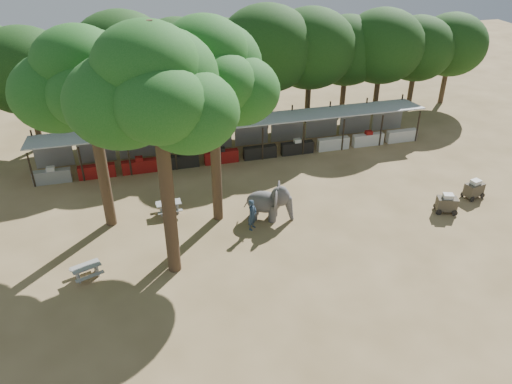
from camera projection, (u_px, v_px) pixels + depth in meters
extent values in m
plane|color=brown|center=(302.00, 274.00, 24.64)|extent=(100.00, 100.00, 0.00)
cube|color=#A1A4A9|center=(237.00, 122.00, 35.05)|extent=(28.00, 2.99, 0.39)
cylinder|color=#2D2319|center=(49.00, 168.00, 31.77)|extent=(0.12, 0.12, 2.40)
cylinder|color=#2D2319|center=(52.00, 148.00, 33.92)|extent=(0.12, 0.12, 2.80)
cube|color=gray|center=(52.00, 177.00, 32.36)|extent=(2.38, 0.50, 0.90)
cube|color=gray|center=(53.00, 153.00, 34.08)|extent=(2.52, 0.12, 2.00)
cylinder|color=#2D2319|center=(95.00, 163.00, 32.40)|extent=(0.12, 0.12, 2.40)
cylinder|color=#2D2319|center=(95.00, 143.00, 34.55)|extent=(0.12, 0.12, 2.80)
cube|color=maroon|center=(97.00, 171.00, 32.98)|extent=(2.38, 0.50, 0.90)
cube|color=gray|center=(96.00, 149.00, 34.71)|extent=(2.52, 0.12, 2.00)
cylinder|color=#2D2319|center=(139.00, 158.00, 33.02)|extent=(0.12, 0.12, 2.40)
cylinder|color=#2D2319|center=(136.00, 139.00, 35.17)|extent=(0.12, 0.12, 2.80)
cube|color=maroon|center=(140.00, 166.00, 33.61)|extent=(2.38, 0.50, 0.90)
cube|color=gray|center=(137.00, 144.00, 35.33)|extent=(2.52, 0.12, 2.00)
cylinder|color=#2D2319|center=(181.00, 153.00, 33.64)|extent=(0.12, 0.12, 2.40)
cylinder|color=#2D2319|center=(176.00, 135.00, 35.79)|extent=(0.12, 0.12, 2.80)
cube|color=black|center=(181.00, 161.00, 34.23)|extent=(2.38, 0.50, 0.90)
cube|color=gray|center=(176.00, 140.00, 35.95)|extent=(2.52, 0.12, 2.00)
cylinder|color=#2D2319|center=(222.00, 149.00, 34.27)|extent=(0.12, 0.12, 2.40)
cylinder|color=#2D2319|center=(214.00, 131.00, 36.42)|extent=(0.12, 0.12, 2.80)
cube|color=maroon|center=(221.00, 157.00, 34.85)|extent=(2.38, 0.50, 0.90)
cube|color=gray|center=(215.00, 136.00, 36.58)|extent=(2.52, 0.12, 2.00)
cylinder|color=#2D2319|center=(261.00, 144.00, 34.89)|extent=(0.12, 0.12, 2.40)
cylinder|color=#2D2319|center=(251.00, 127.00, 37.04)|extent=(0.12, 0.12, 2.80)
cube|color=black|center=(260.00, 152.00, 35.48)|extent=(2.38, 0.50, 0.90)
cube|color=gray|center=(251.00, 132.00, 37.20)|extent=(2.52, 0.12, 2.00)
cylinder|color=#2D2319|center=(299.00, 140.00, 35.51)|extent=(0.12, 0.12, 2.40)
cylinder|color=#2D2319|center=(287.00, 123.00, 37.66)|extent=(0.12, 0.12, 2.80)
cube|color=black|center=(297.00, 148.00, 36.10)|extent=(2.38, 0.50, 0.90)
cube|color=gray|center=(287.00, 128.00, 37.82)|extent=(2.52, 0.12, 2.00)
cylinder|color=#2D2319|center=(335.00, 136.00, 36.14)|extent=(0.12, 0.12, 2.40)
cylinder|color=#2D2319|center=(322.00, 120.00, 38.29)|extent=(0.12, 0.12, 2.80)
cube|color=silver|center=(333.00, 144.00, 36.72)|extent=(2.38, 0.50, 0.90)
cube|color=gray|center=(322.00, 125.00, 38.45)|extent=(2.52, 0.12, 2.00)
cylinder|color=#2D2319|center=(371.00, 132.00, 36.76)|extent=(0.12, 0.12, 2.40)
cylinder|color=#2D2319|center=(355.00, 116.00, 38.91)|extent=(0.12, 0.12, 2.80)
cube|color=silver|center=(368.00, 140.00, 37.35)|extent=(2.38, 0.50, 0.90)
cube|color=gray|center=(355.00, 121.00, 39.07)|extent=(2.52, 0.12, 2.00)
cylinder|color=#2D2319|center=(405.00, 128.00, 37.38)|extent=(0.12, 0.12, 2.40)
cylinder|color=#2D2319|center=(388.00, 113.00, 39.53)|extent=(0.12, 0.12, 2.80)
cube|color=silver|center=(402.00, 136.00, 37.97)|extent=(2.38, 0.50, 0.90)
cube|color=gray|center=(387.00, 118.00, 39.70)|extent=(2.52, 0.12, 2.00)
cylinder|color=#332316|center=(99.00, 151.00, 26.15)|extent=(0.60, 0.60, 9.20)
cone|color=#332316|center=(84.00, 64.00, 23.82)|extent=(0.57, 0.57, 2.88)
ellipsoid|color=#114912|center=(59.00, 92.00, 24.46)|extent=(4.80, 4.80, 3.94)
ellipsoid|color=#114912|center=(115.00, 101.00, 24.49)|extent=(4.20, 4.20, 3.44)
ellipsoid|color=#114912|center=(91.00, 73.00, 25.18)|extent=(5.20, 5.20, 4.26)
ellipsoid|color=#114912|center=(87.00, 94.00, 23.28)|extent=(3.80, 3.80, 3.12)
ellipsoid|color=#114912|center=(77.00, 62.00, 23.91)|extent=(4.40, 4.40, 3.61)
cylinder|color=#332316|center=(166.00, 178.00, 22.34)|extent=(0.64, 0.64, 10.40)
cone|color=#332316|center=(154.00, 62.00, 19.71)|extent=(0.61, 0.61, 3.25)
ellipsoid|color=#114912|center=(122.00, 101.00, 20.44)|extent=(4.80, 4.80, 3.94)
ellipsoid|color=#114912|center=(189.00, 112.00, 20.47)|extent=(4.20, 4.20, 3.44)
ellipsoid|color=#114912|center=(158.00, 77.00, 21.16)|extent=(5.20, 5.20, 4.26)
ellipsoid|color=#114912|center=(160.00, 104.00, 19.27)|extent=(3.80, 3.80, 3.12)
ellipsoid|color=#114912|center=(146.00, 66.00, 19.90)|extent=(4.40, 4.40, 3.61)
cylinder|color=#332316|center=(215.00, 142.00, 26.55)|extent=(0.56, 0.56, 9.60)
cone|color=#332316|center=(211.00, 52.00, 24.12)|extent=(0.53, 0.53, 3.00)
ellipsoid|color=#114912|center=(183.00, 81.00, 24.79)|extent=(4.80, 4.80, 3.94)
ellipsoid|color=#114912|center=(238.00, 90.00, 24.82)|extent=(4.20, 4.20, 3.44)
ellipsoid|color=#114912|center=(211.00, 63.00, 25.51)|extent=(5.20, 5.20, 4.26)
ellipsoid|color=#114912|center=(217.00, 83.00, 23.61)|extent=(3.80, 3.80, 3.12)
ellipsoid|color=#114912|center=(204.00, 52.00, 24.24)|extent=(4.40, 4.40, 3.61)
cylinder|color=#332316|center=(45.00, 122.00, 36.56)|extent=(0.44, 0.44, 3.74)
ellipsoid|color=black|center=(33.00, 73.00, 34.72)|extent=(6.46, 5.95, 5.61)
cylinder|color=#332316|center=(92.00, 118.00, 37.31)|extent=(0.44, 0.44, 3.74)
ellipsoid|color=black|center=(83.00, 70.00, 35.46)|extent=(6.46, 5.95, 5.61)
cylinder|color=#332316|center=(137.00, 114.00, 38.05)|extent=(0.44, 0.44, 3.74)
ellipsoid|color=black|center=(131.00, 66.00, 36.20)|extent=(6.46, 5.95, 5.61)
cylinder|color=#332316|center=(181.00, 110.00, 38.79)|extent=(0.44, 0.44, 3.74)
ellipsoid|color=black|center=(177.00, 63.00, 36.95)|extent=(6.46, 5.95, 5.61)
cylinder|color=#332316|center=(223.00, 106.00, 39.53)|extent=(0.44, 0.44, 3.74)
ellipsoid|color=black|center=(221.00, 60.00, 37.69)|extent=(6.46, 5.95, 5.61)
cylinder|color=#332316|center=(263.00, 102.00, 40.28)|extent=(0.44, 0.44, 3.74)
ellipsoid|color=black|center=(263.00, 57.00, 38.43)|extent=(6.46, 5.95, 5.61)
cylinder|color=#332316|center=(302.00, 98.00, 41.02)|extent=(0.44, 0.44, 3.74)
ellipsoid|color=black|center=(304.00, 54.00, 39.17)|extent=(6.46, 5.95, 5.61)
cylinder|color=#332316|center=(340.00, 95.00, 41.76)|extent=(0.44, 0.44, 3.74)
ellipsoid|color=black|center=(343.00, 51.00, 39.92)|extent=(6.46, 5.95, 5.61)
cylinder|color=#332316|center=(376.00, 91.00, 42.50)|extent=(0.44, 0.44, 3.74)
ellipsoid|color=black|center=(381.00, 48.00, 40.66)|extent=(6.46, 5.95, 5.61)
cylinder|color=#332316|center=(411.00, 88.00, 43.25)|extent=(0.44, 0.44, 3.74)
ellipsoid|color=black|center=(418.00, 46.00, 41.40)|extent=(6.46, 5.95, 5.61)
cylinder|color=#332316|center=(445.00, 85.00, 43.99)|extent=(0.44, 0.44, 3.74)
ellipsoid|color=black|center=(453.00, 43.00, 42.14)|extent=(6.46, 5.95, 5.61)
ellipsoid|color=#464344|center=(264.00, 202.00, 28.51)|extent=(2.29, 1.88, 1.29)
cylinder|color=#464344|center=(253.00, 211.00, 28.58)|extent=(0.61, 0.61, 1.09)
cylinder|color=#464344|center=(255.00, 206.00, 29.10)|extent=(0.61, 0.61, 1.09)
cylinder|color=#464344|center=(272.00, 213.00, 28.42)|extent=(0.61, 0.61, 1.09)
cylinder|color=#464344|center=(274.00, 207.00, 28.94)|extent=(0.61, 0.61, 1.09)
ellipsoid|color=#464344|center=(280.00, 196.00, 28.15)|extent=(1.37, 1.26, 1.19)
ellipsoid|color=#464344|center=(276.00, 201.00, 27.66)|extent=(0.57, 0.97, 1.22)
ellipsoid|color=#464344|center=(278.00, 190.00, 28.65)|extent=(0.57, 0.97, 1.22)
cone|color=#464344|center=(290.00, 210.00, 28.48)|extent=(0.65, 0.65, 1.35)
imported|color=#26384C|center=(252.00, 215.00, 27.56)|extent=(0.77, 0.79, 1.84)
cube|color=gray|center=(86.00, 266.00, 24.08)|extent=(1.51, 1.06, 0.05)
cube|color=gray|center=(78.00, 275.00, 24.03)|extent=(0.27, 0.55, 0.64)
cube|color=gray|center=(96.00, 268.00, 24.48)|extent=(0.27, 0.55, 0.64)
cube|color=gray|center=(90.00, 276.00, 23.86)|extent=(1.37, 0.67, 0.05)
cube|color=gray|center=(83.00, 265.00, 24.58)|extent=(1.37, 0.67, 0.05)
cube|color=gray|center=(169.00, 203.00, 29.08)|extent=(1.46, 0.72, 0.06)
cube|color=gray|center=(161.00, 209.00, 29.14)|extent=(0.11, 0.58, 0.67)
cube|color=gray|center=(177.00, 207.00, 29.38)|extent=(0.11, 0.58, 0.67)
cube|color=gray|center=(170.00, 212.00, 28.79)|extent=(1.44, 0.29, 0.05)
cube|color=gray|center=(168.00, 203.00, 29.66)|extent=(1.44, 0.29, 0.05)
cube|color=#3A3328|center=(447.00, 204.00, 29.24)|extent=(1.29, 1.03, 0.79)
cylinder|color=black|center=(439.00, 212.00, 29.16)|extent=(0.34, 0.18, 0.34)
cylinder|color=black|center=(455.00, 213.00, 29.08)|extent=(0.34, 0.18, 0.34)
cylinder|color=black|center=(436.00, 206.00, 29.80)|extent=(0.34, 0.18, 0.34)
cylinder|color=black|center=(452.00, 206.00, 29.73)|extent=(0.34, 0.18, 0.34)
cube|color=silver|center=(448.00, 196.00, 28.98)|extent=(0.69, 0.62, 0.28)
cube|color=#3A3328|center=(474.00, 189.00, 30.70)|extent=(1.26, 0.92, 0.79)
cylinder|color=black|center=(472.00, 199.00, 30.43)|extent=(0.35, 0.14, 0.34)
cylinder|color=black|center=(483.00, 196.00, 30.80)|extent=(0.35, 0.14, 0.34)
cylinder|color=black|center=(463.00, 194.00, 30.99)|extent=(0.35, 0.14, 0.34)
cylinder|color=black|center=(473.00, 190.00, 31.36)|extent=(0.35, 0.14, 0.34)
cube|color=silver|center=(476.00, 182.00, 30.44)|extent=(0.65, 0.57, 0.28)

